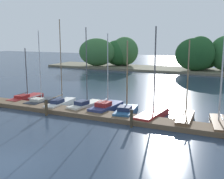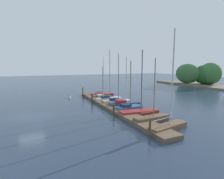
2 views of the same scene
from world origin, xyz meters
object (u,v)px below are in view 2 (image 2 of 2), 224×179
(sailboat_5, at_px, (129,107))
(sailboat_4, at_px, (125,104))
(sailboat_2, at_px, (109,98))
(sailboat_6, at_px, (140,112))
(channel_buoy_0, at_px, (69,97))
(sailboat_1, at_px, (103,97))
(sailboat_7, at_px, (153,118))
(mooring_piling_0, at_px, (83,92))
(mooring_piling_3, at_px, (150,130))
(mooring_piling_1, at_px, (92,99))
(sailboat_0, at_px, (102,94))
(sailboat_8, at_px, (170,125))
(mooring_piling_2, at_px, (114,110))
(sailboat_3, at_px, (117,101))

(sailboat_5, bearing_deg, sailboat_4, 68.60)
(sailboat_2, height_order, sailboat_6, sailboat_2)
(channel_buoy_0, bearing_deg, sailboat_1, 65.61)
(sailboat_2, distance_m, sailboat_4, 4.35)
(channel_buoy_0, bearing_deg, sailboat_7, 17.46)
(sailboat_1, distance_m, mooring_piling_0, 3.85)
(sailboat_7, bearing_deg, mooring_piling_3, -133.38)
(sailboat_4, bearing_deg, mooring_piling_3, -104.65)
(sailboat_5, distance_m, sailboat_7, 4.67)
(mooring_piling_1, bearing_deg, sailboat_0, 145.84)
(sailboat_1, bearing_deg, sailboat_4, -87.40)
(sailboat_2, height_order, sailboat_5, sailboat_2)
(sailboat_2, height_order, mooring_piling_1, sailboat_2)
(sailboat_7, bearing_deg, sailboat_8, -93.06)
(sailboat_4, distance_m, channel_buoy_0, 10.38)
(sailboat_1, height_order, mooring_piling_3, sailboat_1)
(mooring_piling_2, bearing_deg, mooring_piling_1, -179.53)
(sailboat_0, relative_size, sailboat_8, 0.62)
(sailboat_1, xyz_separation_m, sailboat_3, (4.64, 0.32, 0.07))
(sailboat_0, distance_m, mooring_piling_1, 6.22)
(channel_buoy_0, bearing_deg, sailboat_4, 31.76)
(sailboat_8, distance_m, channel_buoy_0, 18.35)
(sailboat_4, distance_m, sailboat_5, 2.01)
(sailboat_2, bearing_deg, sailboat_4, -87.66)
(sailboat_5, height_order, sailboat_8, sailboat_8)
(sailboat_5, xyz_separation_m, mooring_piling_2, (1.48, -2.71, 0.28))
(sailboat_4, height_order, mooring_piling_3, sailboat_4)
(sailboat_7, xyz_separation_m, mooring_piling_1, (-10.36, -2.63, 0.30))
(sailboat_5, relative_size, sailboat_8, 0.72)
(channel_buoy_0, bearing_deg, sailboat_3, 37.56)
(sailboat_7, xyz_separation_m, mooring_piling_0, (-16.03, -2.41, 0.44))
(sailboat_2, relative_size, sailboat_6, 1.10)
(sailboat_8, relative_size, mooring_piling_1, 6.32)
(mooring_piling_0, distance_m, mooring_piling_1, 5.68)
(sailboat_8, bearing_deg, sailboat_0, 76.93)
(sailboat_6, distance_m, mooring_piling_2, 2.92)
(sailboat_4, distance_m, mooring_piling_2, 4.69)
(mooring_piling_1, height_order, channel_buoy_0, mooring_piling_1)
(sailboat_1, relative_size, mooring_piling_3, 5.14)
(mooring_piling_2, distance_m, channel_buoy_0, 12.48)
(sailboat_1, height_order, mooring_piling_0, sailboat_1)
(sailboat_1, distance_m, sailboat_3, 4.65)
(sailboat_4, distance_m, mooring_piling_0, 9.89)
(sailboat_4, relative_size, sailboat_6, 0.93)
(sailboat_1, height_order, sailboat_2, sailboat_2)
(sailboat_5, bearing_deg, sailboat_7, -99.43)
(sailboat_4, relative_size, mooring_piling_0, 4.08)
(mooring_piling_0, bearing_deg, sailboat_4, 17.74)
(sailboat_4, distance_m, mooring_piling_1, 4.96)
(sailboat_3, height_order, mooring_piling_1, sailboat_3)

